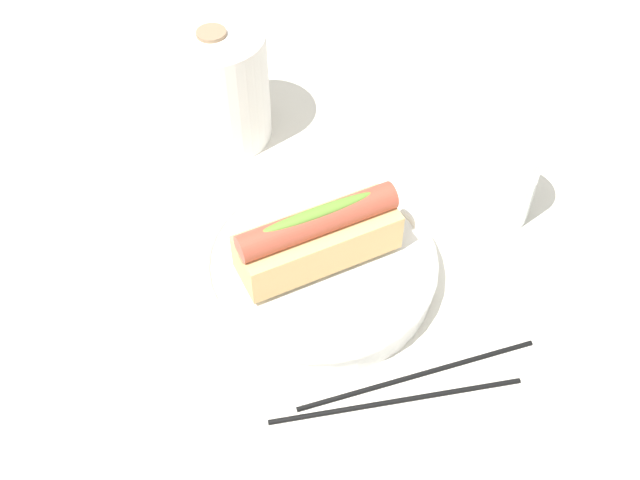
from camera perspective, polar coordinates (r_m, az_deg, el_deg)
name	(u,v)px	position (r m, az deg, el deg)	size (l,w,h in m)	color
ground_plane	(318,277)	(0.74, -0.14, -2.76)	(2.40, 2.40, 0.00)	silver
serving_bowl	(320,264)	(0.73, 0.00, -1.78)	(0.23, 0.23, 0.03)	white
hotdog_front	(320,234)	(0.70, 0.00, 0.42)	(0.15, 0.06, 0.06)	#DBB270
water_glass	(501,183)	(0.79, 13.17, 4.09)	(0.07, 0.07, 0.09)	white
paper_towel_roll	(218,86)	(0.85, -7.53, 11.17)	(0.11, 0.11, 0.13)	white
chopstick_near	(418,374)	(0.69, 7.23, -9.76)	(0.01, 0.01, 0.22)	black
chopstick_far	(397,400)	(0.67, 5.66, -11.64)	(0.01, 0.01, 0.22)	black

